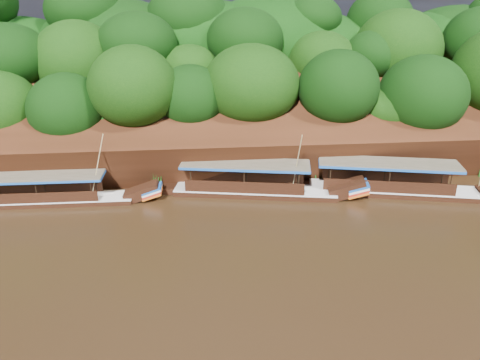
% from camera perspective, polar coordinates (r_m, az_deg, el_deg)
% --- Properties ---
extents(ground, '(160.00, 160.00, 0.00)m').
position_cam_1_polar(ground, '(29.12, 3.68, -7.65)').
color(ground, black).
rests_on(ground, ground).
extents(riverbank, '(120.00, 30.06, 19.40)m').
position_cam_1_polar(riverbank, '(49.58, -0.58, 7.00)').
color(riverbank, black).
rests_on(riverbank, ground).
extents(boat_0, '(15.80, 5.74, 5.67)m').
position_cam_1_polar(boat_0, '(37.99, 19.79, -0.86)').
color(boat_0, black).
rests_on(boat_0, ground).
extents(boat_1, '(14.73, 4.93, 5.67)m').
position_cam_1_polar(boat_1, '(35.79, 3.06, -0.93)').
color(boat_1, black).
rests_on(boat_1, ground).
extents(boat_2, '(13.86, 2.38, 5.51)m').
position_cam_1_polar(boat_2, '(36.78, -20.88, -1.88)').
color(boat_2, black).
rests_on(boat_2, ground).
extents(reeds, '(49.36, 2.40, 2.09)m').
position_cam_1_polar(reeds, '(37.00, -4.82, 0.29)').
color(reeds, '#1F6619').
rests_on(reeds, ground).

